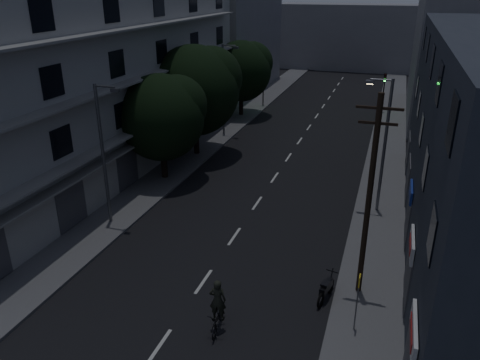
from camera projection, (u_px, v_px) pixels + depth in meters
The scene contains 20 objects.
ground at pixel (290, 155), 38.20m from camera, with size 160.00×160.00×0.00m, color black.
sidewalk_left at pixel (205, 145), 40.34m from camera, with size 3.00×90.00×0.15m, color #565659.
sidewalk_right at pixel (385, 165), 36.01m from camera, with size 3.00×90.00×0.15m, color #565659.
lane_markings at pixel (304, 134), 43.67m from camera, with size 0.15×60.50×0.01m.
building_left at pixel (105, 76), 32.82m from camera, with size 7.00×36.00×14.00m.
building_far_left at pixel (239, 26), 58.70m from camera, with size 6.00×20.00×16.00m, color slate.
building_far_right at pixel (446, 53), 47.10m from camera, with size 6.00×20.00×13.00m, color slate.
building_far_end at pixel (352, 37), 75.66m from camera, with size 24.00×8.00×10.00m, color slate.
tree_near at pixel (162, 114), 31.85m from camera, with size 5.95×5.95×7.34m.
tree_mid at pixel (196, 87), 36.27m from camera, with size 7.02×7.02×8.64m.
tree_far at pixel (242, 69), 47.79m from camera, with size 6.15×6.15×7.61m.
traffic_signal_far_right at pixel (384, 84), 49.51m from camera, with size 0.28×0.37×4.10m.
traffic_signal_far_left at pixel (263, 79), 52.27m from camera, with size 0.28×0.37×4.10m.
street_lamp_left_near at pixel (104, 149), 25.61m from camera, with size 1.51×0.25×8.00m.
street_lamp_right at pixel (383, 140), 27.02m from camera, with size 1.51×0.25×8.00m.
street_lamp_left_far at pixel (224, 85), 41.65m from camera, with size 1.51×0.25×8.00m.
utility_pole at pixel (369, 195), 19.34m from camera, with size 1.80×0.24×9.00m.
bus_stop_sign at pixel (358, 293), 18.11m from camera, with size 0.06×0.35×2.52m.
motorcycle at pixel (326, 289), 20.63m from camera, with size 0.67×1.91×1.24m.
cyclist at pixel (218, 313), 18.71m from camera, with size 0.88×1.91×2.34m.
Camera 1 is at (7.41, -10.46, 12.95)m, focal length 35.00 mm.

